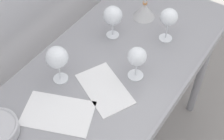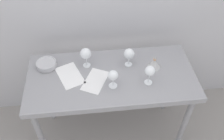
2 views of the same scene
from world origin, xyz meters
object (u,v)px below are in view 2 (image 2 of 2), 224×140
(tasting_sheet_upper, at_px, (95,81))
(decanter_funnel, at_px, (154,63))
(tasting_bowl, at_px, (46,64))
(wine_glass_near_right, at_px, (150,71))
(wine_glass_near_center, at_px, (113,76))
(tasting_sheet_lower, at_px, (70,75))
(wine_glass_far_left, at_px, (86,54))
(wine_glass_far_right, at_px, (129,54))

(tasting_sheet_upper, xyz_separation_m, decanter_funnel, (0.51, 0.11, 0.04))
(tasting_bowl, bearing_deg, wine_glass_near_right, -18.38)
(wine_glass_near_center, bearing_deg, wine_glass_near_right, 0.85)
(tasting_sheet_lower, xyz_separation_m, tasting_bowl, (-0.20, 0.13, 0.03))
(tasting_bowl, bearing_deg, wine_glass_near_center, -27.44)
(wine_glass_far_left, height_order, tasting_sheet_lower, wine_glass_far_left)
(decanter_funnel, bearing_deg, wine_glass_far_left, 171.85)
(wine_glass_far_right, xyz_separation_m, tasting_sheet_upper, (-0.30, -0.16, -0.12))
(tasting_sheet_upper, xyz_separation_m, tasting_bowl, (-0.40, 0.21, 0.03))
(wine_glass_far_left, bearing_deg, tasting_bowl, 176.58)
(wine_glass_near_right, xyz_separation_m, tasting_bowl, (-0.83, 0.27, -0.10))
(wine_glass_near_right, bearing_deg, wine_glass_far_left, 152.37)
(wine_glass_far_left, relative_size, wine_glass_near_center, 1.13)
(wine_glass_near_right, bearing_deg, decanter_funnel, 63.97)
(wine_glass_far_left, height_order, wine_glass_near_right, wine_glass_far_left)
(tasting_bowl, distance_m, decanter_funnel, 0.92)
(wine_glass_near_center, distance_m, tasting_sheet_lower, 0.39)
(wine_glass_far_left, distance_m, tasting_sheet_upper, 0.24)
(tasting_sheet_lower, distance_m, tasting_bowl, 0.24)
(wine_glass_far_left, bearing_deg, wine_glass_near_right, -27.63)
(wine_glass_near_right, bearing_deg, wine_glass_near_center, -179.15)
(wine_glass_near_right, xyz_separation_m, decanter_funnel, (0.08, 0.17, -0.09))
(tasting_sheet_lower, height_order, decanter_funnel, decanter_funnel)
(wine_glass_far_right, height_order, wine_glass_near_right, wine_glass_near_right)
(wine_glass_far_left, bearing_deg, wine_glass_near_center, -52.80)
(wine_glass_near_right, xyz_separation_m, tasting_sheet_upper, (-0.42, 0.06, -0.13))
(tasting_sheet_upper, bearing_deg, tasting_sheet_lower, -175.68)
(wine_glass_far_left, distance_m, wine_glass_far_right, 0.36)
(wine_glass_far_left, distance_m, decanter_funnel, 0.58)
(tasting_sheet_lower, bearing_deg, wine_glass_far_right, -13.26)
(wine_glass_far_right, relative_size, wine_glass_near_right, 0.97)
(wine_glass_far_right, distance_m, wine_glass_near_right, 0.26)
(wine_glass_far_right, relative_size, tasting_bowl, 0.98)
(tasting_sheet_upper, bearing_deg, wine_glass_far_right, 54.48)
(wine_glass_near_center, bearing_deg, wine_glass_far_left, 127.20)
(wine_glass_near_center, height_order, decanter_funnel, wine_glass_near_center)
(tasting_sheet_upper, height_order, tasting_bowl, tasting_bowl)
(tasting_bowl, relative_size, decanter_funnel, 1.35)
(wine_glass_far_left, xyz_separation_m, decanter_funnel, (0.57, -0.08, -0.09))
(wine_glass_far_left, relative_size, wine_glass_near_right, 1.04)
(tasting_sheet_lower, bearing_deg, wine_glass_near_right, -35.32)
(wine_glass_far_right, relative_size, decanter_funnel, 1.33)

